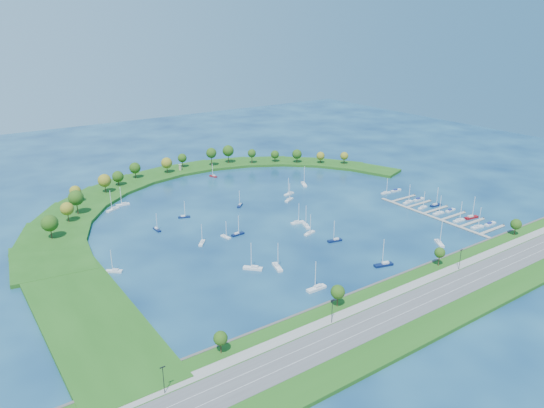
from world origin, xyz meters
TOP-DOWN VIEW (x-y plane):
  - ground at (0.00, 0.00)m, footprint 700.00×700.00m
  - south_shoreline at (0.03, -122.88)m, footprint 420.00×43.10m
  - breakwater at (-46.33, 48.72)m, footprint 286.74×247.64m
  - breakwater_trees at (-23.49, 86.99)m, footprint 240.19×96.50m
  - harbor_tower at (-6.47, 114.96)m, footprint 2.60×2.60m
  - dock_system at (85.30, -61.00)m, footprint 24.28×82.00m
  - moored_boat_0 at (-36.38, -89.31)m, footprint 9.70×2.77m
  - moored_boat_1 at (-40.87, -16.10)m, footprint 3.30×6.97m
  - moored_boat_2 at (-8.01, 22.61)m, footprint 6.72×6.48m
  - moored_boat_3 at (-78.06, 61.66)m, footprint 9.30×6.66m
  - moored_boat_4 at (-46.55, 24.56)m, footprint 7.36×4.37m
  - moored_boat_5 at (-69.65, 67.08)m, footprint 8.68×2.91m
  - moored_boat_6 at (24.34, 12.93)m, footprint 8.37×5.67m
  - moored_boat_7 at (-55.40, -15.84)m, footprint 6.50×7.13m
  - moored_boat_8 at (-33.52, -16.79)m, footprint 7.95×2.68m
  - moored_boat_9 at (9.24, 89.95)m, footprint 3.96×7.13m
  - moored_boat_10 at (5.51, -29.11)m, footprint 5.17×8.99m
  - moored_boat_11 at (4.45, -22.20)m, footprint 8.66×3.66m
  - moored_boat_12 at (53.32, 33.89)m, footprint 6.86×10.01m
  - moored_boat_13 at (5.50, -90.03)m, footprint 10.09×5.18m
  - moored_boat_14 at (31.70, 22.85)m, footprint 8.56×4.09m
  - moored_boat_15 at (5.35, -54.31)m, footprint 8.50×4.08m
  - moored_boat_16 at (-67.93, 15.47)m, footprint 2.20×7.18m
  - moored_boat_17 at (-48.99, -56.65)m, footprint 8.41×8.67m
  - moored_boat_18 at (48.78, -89.09)m, footprint 7.17×9.25m
  - moored_boat_19 at (0.34, -38.61)m, footprint 8.15×4.11m
  - moored_boat_20 at (-38.65, -62.27)m, footprint 5.07×9.64m
  - moored_boat_21 at (-104.94, -21.20)m, footprint 7.58×6.54m
  - docked_boat_0 at (85.51, -87.18)m, footprint 8.77×3.54m
  - docked_boat_1 at (95.97, -88.53)m, footprint 8.88×2.80m
  - docked_boat_2 at (85.51, -74.70)m, footprint 8.55×2.77m
  - docked_boat_3 at (96.00, -75.82)m, footprint 9.71×4.01m
  - docked_boat_4 at (85.52, -59.88)m, footprint 8.27×2.63m
  - docked_boat_5 at (95.98, -60.88)m, footprint 8.26×2.99m
  - docked_boat_6 at (85.53, -47.57)m, footprint 7.75×2.94m
  - docked_boat_7 at (96.01, -49.40)m, footprint 8.54×2.74m
  - docked_boat_8 at (85.51, -35.49)m, footprint 8.85×3.66m
  - docked_boat_9 at (95.97, -35.78)m, footprint 9.18×3.15m
  - docked_boat_10 at (87.93, -13.71)m, footprint 7.60×2.81m
  - docked_boat_11 at (97.88, -13.94)m, footprint 8.48×2.50m

SIDE VIEW (x-z plane):
  - ground at x=0.00m, z-range 0.00..0.00m
  - dock_system at x=85.30m, z-range -0.45..1.15m
  - docked_boat_5 at x=95.98m, z-range -0.22..1.43m
  - docked_boat_11 at x=97.88m, z-range -0.23..1.49m
  - docked_boat_1 at x=95.97m, z-range -0.24..1.56m
  - docked_boat_9 at x=95.97m, z-range -0.24..1.60m
  - moored_boat_1 at x=-40.87m, z-range -4.09..5.79m
  - moored_boat_9 at x=9.24m, z-range -4.20..5.91m
  - moored_boat_4 at x=-46.55m, z-range -4.36..6.09m
  - moored_boat_16 at x=-67.93m, z-range -4.37..6.10m
  - moored_boat_2 at x=-8.01m, z-range -4.49..6.23m
  - docked_boat_10 at x=87.93m, z-range -4.59..6.34m
  - moored_boat_7 at x=-55.40m, z-range -4.67..6.44m
  - docked_boat_6 at x=85.53m, z-range -4.67..6.44m
  - moored_boat_8 at x=-33.52m, z-range -4.86..6.65m
  - moored_boat_19 at x=0.34m, z-range -4.87..6.66m
  - moored_boat_21 at x=-104.94m, z-range -4.89..6.68m
  - docked_boat_4 at x=85.52m, z-range -5.11..6.92m
  - moored_boat_6 at x=24.34m, z-range -5.12..6.93m
  - moored_boat_15 at x=5.35m, z-range -5.12..6.93m
  - moored_boat_14 at x=31.70m, z-range -5.15..6.97m
  - moored_boat_11 at x=4.45m, z-range -5.25..7.08m
  - docked_boat_7 at x=96.01m, z-range -5.29..7.12m
  - docked_boat_2 at x=85.51m, z-range -5.29..7.13m
  - docked_boat_0 at x=85.51m, z-range -5.34..7.18m
  - moored_boat_5 at x=-69.65m, z-range -5.37..7.21m
  - docked_boat_8 at x=85.51m, z-range -5.39..7.23m
  - moored_boat_10 at x=5.51m, z-range -5.45..7.30m
  - moored_boat_3 at x=-78.06m, z-range -5.80..7.70m
  - moored_boat_20 at x=-38.65m, z-range -5.86..7.78m
  - moored_boat_18 at x=48.78m, z-range -5.88..7.79m
  - docked_boat_3 at x=96.00m, z-range -5.96..7.89m
  - moored_boat_17 at x=-48.99m, z-range -5.97..7.91m
  - moored_boat_0 at x=-36.38m, z-range -6.14..8.09m
  - moored_boat_13 at x=5.50m, z-range -6.17..8.12m
  - moored_boat_12 at x=53.32m, z-range -6.23..8.20m
  - breakwater at x=-46.33m, z-range -0.01..1.99m
  - south_shoreline at x=0.03m, z-range -4.80..6.80m
  - harbor_tower at x=-6.47m, z-range 2.05..6.63m
  - breakwater_trees at x=-23.49m, z-range 2.91..18.01m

